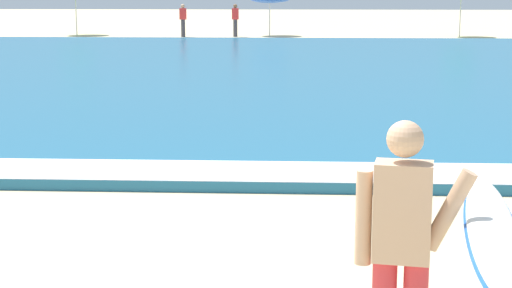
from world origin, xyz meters
name	(u,v)px	position (x,y,z in m)	size (l,w,h in m)	color
sea	(261,71)	(0.00, 18.52, 0.07)	(120.00, 28.00, 0.14)	#1E6084
surf_foam	(214,170)	(0.00, 5.12, 0.15)	(120.00, 1.19, 0.01)	white
surfer_with_board	(444,238)	(1.94, -0.54, 1.03)	(1.15, 2.68, 1.73)	red
beachgoer_near_row_left	(183,19)	(-4.52, 35.10, 0.84)	(0.32, 0.20, 1.58)	#383842
beachgoer_near_row_mid	(235,19)	(-1.99, 35.29, 0.84)	(0.32, 0.20, 1.58)	#383842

